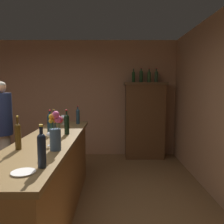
{
  "coord_description": "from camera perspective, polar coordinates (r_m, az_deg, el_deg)",
  "views": [
    {
      "loc": [
        1.18,
        -2.34,
        1.62
      ],
      "look_at": [
        1.17,
        0.74,
        1.28
      ],
      "focal_mm": 37.07,
      "sensor_mm": 36.0,
      "label": 1
    }
  ],
  "objects": [
    {
      "name": "wall_back",
      "position": [
        5.6,
        -11.99,
        3.27
      ],
      "size": [
        5.44,
        0.12,
        2.68
      ],
      "primitive_type": "cube",
      "color": "tan",
      "rests_on": "ground"
    },
    {
      "name": "bar_counter",
      "position": [
        3.04,
        -15.01,
        -15.51
      ],
      "size": [
        0.66,
        2.8,
        0.99
      ],
      "color": "brown",
      "rests_on": "ground"
    },
    {
      "name": "display_cabinet",
      "position": [
        5.27,
        8.25,
        -1.71
      ],
      "size": [
        0.94,
        0.42,
        1.71
      ],
      "color": "brown",
      "rests_on": "ground"
    },
    {
      "name": "wine_bottle_syrah",
      "position": [
        3.93,
        -8.21,
        -0.91
      ],
      "size": [
        0.06,
        0.06,
        0.31
      ],
      "color": "#192D38",
      "rests_on": "bar_counter"
    },
    {
      "name": "wine_bottle_malbec",
      "position": [
        3.58,
        -13.92,
        -1.97
      ],
      "size": [
        0.06,
        0.06,
        0.29
      ],
      "color": "#262336",
      "rests_on": "bar_counter"
    },
    {
      "name": "wine_bottle_chardonnay",
      "position": [
        3.11,
        -14.85,
        -2.69
      ],
      "size": [
        0.07,
        0.07,
        0.33
      ],
      "color": "#182F39",
      "rests_on": "bar_counter"
    },
    {
      "name": "wine_bottle_pinot",
      "position": [
        1.89,
        -16.76,
        -8.58
      ],
      "size": [
        0.07,
        0.07,
        0.34
      ],
      "color": "#192233",
      "rests_on": "bar_counter"
    },
    {
      "name": "wine_bottle_rose",
      "position": [
        2.49,
        -21.98,
        -5.27
      ],
      "size": [
        0.06,
        0.06,
        0.34
      ],
      "color": "#4C3512",
      "rests_on": "bar_counter"
    },
    {
      "name": "wine_bottle_riesling",
      "position": [
        3.1,
        -10.91,
        -2.73
      ],
      "size": [
        0.06,
        0.06,
        0.33
      ],
      "color": "black",
      "rests_on": "bar_counter"
    },
    {
      "name": "wine_glass_front",
      "position": [
        2.55,
        -14.91,
        -5.56
      ],
      "size": [
        0.07,
        0.07,
        0.15
      ],
      "color": "white",
      "rests_on": "bar_counter"
    },
    {
      "name": "wine_glass_mid",
      "position": [
        3.95,
        -11.79,
        -1.37
      ],
      "size": [
        0.08,
        0.08,
        0.16
      ],
      "color": "white",
      "rests_on": "bar_counter"
    },
    {
      "name": "flower_arrangement",
      "position": [
        2.34,
        -13.53,
        -4.7
      ],
      "size": [
        0.14,
        0.12,
        0.39
      ],
      "color": "#3A5273",
      "rests_on": "bar_counter"
    },
    {
      "name": "cheese_plate",
      "position": [
        1.85,
        -20.81,
        -13.73
      ],
      "size": [
        0.18,
        0.18,
        0.01
      ],
      "primitive_type": "cylinder",
      "color": "white",
      "rests_on": "bar_counter"
    },
    {
      "name": "display_bottle_left",
      "position": [
        5.2,
        5.52,
        8.75
      ],
      "size": [
        0.07,
        0.07,
        0.3
      ],
      "color": "#1C3E1C",
      "rests_on": "display_cabinet"
    },
    {
      "name": "display_bottle_midleft",
      "position": [
        5.22,
        7.41,
        8.87
      ],
      "size": [
        0.08,
        0.08,
        0.32
      ],
      "color": "#213F22",
      "rests_on": "display_cabinet"
    },
    {
      "name": "display_bottle_center",
      "position": [
        5.24,
        9.32,
        8.71
      ],
      "size": [
        0.08,
        0.08,
        0.31
      ],
      "color": "#2E4B27",
      "rests_on": "display_cabinet"
    },
    {
      "name": "display_bottle_midright",
      "position": [
        5.27,
        11.08,
        8.72
      ],
      "size": [
        0.08,
        0.08,
        0.31
      ],
      "color": "#2E462E",
      "rests_on": "display_cabinet"
    },
    {
      "name": "patron_near_entrance",
      "position": [
        3.96,
        -25.34,
        -4.19
      ],
      "size": [
        0.33,
        0.33,
        1.7
      ],
      "rotation": [
        0.0,
        0.0,
        -0.32
      ],
      "color": "#BBB29A",
      "rests_on": "ground"
    }
  ]
}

